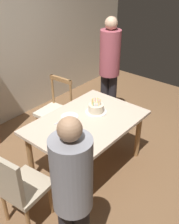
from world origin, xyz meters
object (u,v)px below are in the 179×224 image
birthday_cake (96,109)px  chair_spindle_back (55,111)px  person_guest (110,65)px  chair_upholstered (18,186)px  plate_near_celebrant (79,142)px  plate_far_side (70,116)px  dining_table (87,127)px  person_celebrant (73,192)px

birthday_cake → chair_spindle_back: chair_spindle_back is taller
chair_spindle_back → person_guest: (0.94, -0.30, 0.53)m
chair_upholstered → chair_spindle_back: bearing=33.2°
chair_spindle_back → person_guest: 1.12m
plate_near_celebrant → plate_far_side: size_ratio=1.00×
chair_spindle_back → dining_table: bearing=-104.8°
birthday_cake → chair_upholstered: size_ratio=0.29×
person_guest → birthday_cake: bearing=-153.0°
dining_table → birthday_cake: size_ratio=5.14×
plate_near_celebrant → chair_upholstered: (-0.71, 0.17, -0.21)m
birthday_cake → plate_near_celebrant: (-0.62, -0.26, -0.05)m
dining_table → person_celebrant: person_celebrant is taller
chair_spindle_back → person_celebrant: (-1.27, -1.57, 0.44)m
person_guest → dining_table: bearing=-156.1°
plate_near_celebrant → chair_spindle_back: bearing=59.5°
dining_table → plate_near_celebrant: 0.46m
chair_spindle_back → birthday_cake: bearing=-89.0°
plate_far_side → chair_upholstered: size_ratio=0.23×
chair_upholstered → person_guest: bearing=13.9°
person_celebrant → person_guest: bearing=29.8°
dining_table → person_celebrant: size_ratio=0.91×
dining_table → chair_upholstered: (-1.11, -0.05, -0.11)m
person_guest → plate_near_celebrant: bearing=-154.7°
dining_table → person_guest: 1.31m
birthday_cake → chair_spindle_back: size_ratio=0.29×
dining_table → person_guest: size_ratio=0.83×
chair_upholstered → birthday_cake: bearing=3.9°
person_celebrant → person_guest: size_ratio=0.91×
plate_near_celebrant → plate_far_side: (0.32, 0.44, 0.00)m
person_celebrant → chair_spindle_back: bearing=51.0°
plate_near_celebrant → plate_far_side: bearing=53.9°
chair_spindle_back → person_guest: size_ratio=0.55×
person_celebrant → chair_upholstered: bearing=94.6°
dining_table → birthday_cake: (0.23, 0.04, 0.14)m
chair_upholstered → dining_table: bearing=2.6°
chair_upholstered → person_guest: size_ratio=0.55×
plate_near_celebrant → person_guest: size_ratio=0.13×
birthday_cake → person_celebrant: (-1.28, -0.79, 0.11)m
plate_near_celebrant → person_celebrant: 0.86m
plate_far_side → person_guest: bearing=13.3°
chair_spindle_back → chair_upholstered: size_ratio=1.00×
birthday_cake → person_celebrant: size_ratio=0.18×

